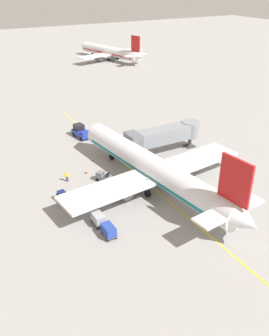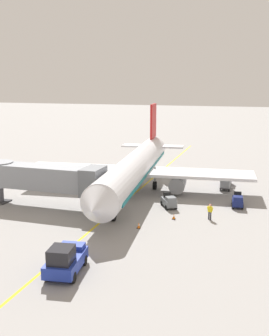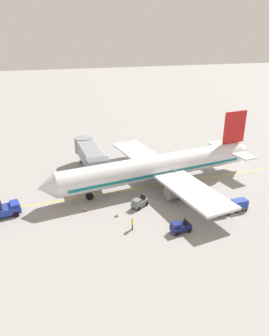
{
  "view_description": "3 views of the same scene",
  "coord_description": "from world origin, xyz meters",
  "px_view_note": "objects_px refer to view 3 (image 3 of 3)",
  "views": [
    {
      "loc": [
        -25.76,
        -39.07,
        28.37
      ],
      "look_at": [
        -2.41,
        2.26,
        3.39
      ],
      "focal_mm": 39.24,
      "sensor_mm": 36.0,
      "label": 1
    },
    {
      "loc": [
        -15.14,
        49.35,
        13.93
      ],
      "look_at": [
        -0.41,
        3.22,
        3.63
      ],
      "focal_mm": 42.94,
      "sensor_mm": 36.0,
      "label": 2
    },
    {
      "loc": [
        -42.22,
        19.89,
        22.31
      ],
      "look_at": [
        2.42,
        4.39,
        2.54
      ],
      "focal_mm": 33.88,
      "sensor_mm": 36.0,
      "label": 3
    }
  ],
  "objects_px": {
    "jet_bridge": "(90,155)",
    "ground_crew_wing_walker": "(132,223)",
    "baggage_cart_front": "(222,208)",
    "baggage_cart_second_in_train": "(239,204)",
    "safety_cone_nose_right": "(85,209)",
    "safety_cone_nose_left": "(117,214)",
    "baggage_tug_trailing": "(180,227)",
    "baggage_tug_lead": "(139,203)",
    "pushback_tractor": "(1,209)",
    "parked_airliner": "(158,167)"
  },
  "relations": [
    {
      "from": "baggage_tug_lead",
      "to": "baggage_cart_front",
      "type": "distance_m",
      "value": 11.23
    },
    {
      "from": "ground_crew_wing_walker",
      "to": "safety_cone_nose_left",
      "type": "xyz_separation_m",
      "value": [
        3.59,
        0.97,
        -0.66
      ]
    },
    {
      "from": "baggage_tug_lead",
      "to": "ground_crew_wing_walker",
      "type": "relative_size",
      "value": 1.63
    },
    {
      "from": "baggage_tug_trailing",
      "to": "jet_bridge",
      "type": "bearing_deg",
      "value": 17.28
    },
    {
      "from": "baggage_cart_second_in_train",
      "to": "parked_airliner",
      "type": "bearing_deg",
      "value": 34.17
    },
    {
      "from": "pushback_tractor",
      "to": "jet_bridge",
      "type": "bearing_deg",
      "value": -54.47
    },
    {
      "from": "baggage_cart_second_in_train",
      "to": "safety_cone_nose_right",
      "type": "bearing_deg",
      "value": 71.78
    },
    {
      "from": "parked_airliner",
      "to": "safety_cone_nose_left",
      "type": "height_order",
      "value": "parked_airliner"
    },
    {
      "from": "parked_airliner",
      "to": "safety_cone_nose_left",
      "type": "relative_size",
      "value": 63.3
    },
    {
      "from": "parked_airliner",
      "to": "baggage_cart_second_in_train",
      "type": "distance_m",
      "value": 13.46
    },
    {
      "from": "parked_airliner",
      "to": "safety_cone_nose_left",
      "type": "distance_m",
      "value": 11.77
    },
    {
      "from": "baggage_tug_lead",
      "to": "baggage_tug_trailing",
      "type": "relative_size",
      "value": 1.06
    },
    {
      "from": "baggage_cart_front",
      "to": "baggage_cart_second_in_train",
      "type": "relative_size",
      "value": 1.0
    },
    {
      "from": "jet_bridge",
      "to": "safety_cone_nose_left",
      "type": "relative_size",
      "value": 24.85
    },
    {
      "from": "parked_airliner",
      "to": "safety_cone_nose_right",
      "type": "distance_m",
      "value": 13.7
    },
    {
      "from": "jet_bridge",
      "to": "safety_cone_nose_left",
      "type": "xyz_separation_m",
      "value": [
        -15.18,
        -0.28,
        -3.17
      ]
    },
    {
      "from": "baggage_tug_lead",
      "to": "safety_cone_nose_left",
      "type": "xyz_separation_m",
      "value": [
        -1.36,
        3.71,
        -0.42
      ]
    },
    {
      "from": "baggage_cart_front",
      "to": "baggage_tug_trailing",
      "type": "bearing_deg",
      "value": 105.62
    },
    {
      "from": "baggage_tug_trailing",
      "to": "pushback_tractor",
      "type": "bearing_deg",
      "value": 61.83
    },
    {
      "from": "baggage_cart_second_in_train",
      "to": "safety_cone_nose_left",
      "type": "relative_size",
      "value": 4.92
    },
    {
      "from": "pushback_tractor",
      "to": "safety_cone_nose_left",
      "type": "height_order",
      "value": "pushback_tractor"
    },
    {
      "from": "baggage_cart_front",
      "to": "safety_cone_nose_right",
      "type": "xyz_separation_m",
      "value": [
        6.72,
        17.25,
        -0.66
      ]
    },
    {
      "from": "pushback_tractor",
      "to": "baggage_tug_trailing",
      "type": "bearing_deg",
      "value": -118.17
    },
    {
      "from": "baggage_tug_lead",
      "to": "safety_cone_nose_left",
      "type": "bearing_deg",
      "value": 110.17
    },
    {
      "from": "baggage_tug_trailing",
      "to": "baggage_cart_front",
      "type": "relative_size",
      "value": 0.89
    },
    {
      "from": "baggage_tug_trailing",
      "to": "baggage_cart_second_in_train",
      "type": "xyz_separation_m",
      "value": [
        2.12,
        -10.1,
        0.24
      ]
    },
    {
      "from": "parked_airliner",
      "to": "baggage_tug_trailing",
      "type": "xyz_separation_m",
      "value": [
        -13.11,
        2.64,
        -2.47
      ]
    },
    {
      "from": "baggage_cart_second_in_train",
      "to": "safety_cone_nose_right",
      "type": "relative_size",
      "value": 4.92
    },
    {
      "from": "parked_airliner",
      "to": "baggage_tug_lead",
      "type": "bearing_deg",
      "value": 137.3
    },
    {
      "from": "baggage_cart_front",
      "to": "safety_cone_nose_left",
      "type": "relative_size",
      "value": 4.92
    },
    {
      "from": "jet_bridge",
      "to": "baggage_tug_trailing",
      "type": "distance_m",
      "value": 22.4
    },
    {
      "from": "parked_airliner",
      "to": "safety_cone_nose_right",
      "type": "xyz_separation_m",
      "value": [
        -4.37,
        12.66,
        -2.9
      ]
    },
    {
      "from": "jet_bridge",
      "to": "baggage_tug_lead",
      "type": "bearing_deg",
      "value": -163.92
    },
    {
      "from": "pushback_tractor",
      "to": "safety_cone_nose_left",
      "type": "relative_size",
      "value": 7.93
    },
    {
      "from": "pushback_tractor",
      "to": "baggage_cart_front",
      "type": "distance_m",
      "value": 29.44
    },
    {
      "from": "baggage_tug_trailing",
      "to": "ground_crew_wing_walker",
      "type": "distance_m",
      "value": 5.9
    },
    {
      "from": "safety_cone_nose_left",
      "to": "ground_crew_wing_walker",
      "type": "bearing_deg",
      "value": -164.83
    },
    {
      "from": "jet_bridge",
      "to": "ground_crew_wing_walker",
      "type": "distance_m",
      "value": 18.98
    },
    {
      "from": "baggage_cart_front",
      "to": "ground_crew_wing_walker",
      "type": "distance_m",
      "value": 12.6
    },
    {
      "from": "safety_cone_nose_left",
      "to": "baggage_tug_trailing",
      "type": "bearing_deg",
      "value": -133.71
    },
    {
      "from": "baggage_tug_lead",
      "to": "pushback_tractor",
      "type": "bearing_deg",
      "value": 78.45
    },
    {
      "from": "jet_bridge",
      "to": "baggage_tug_trailing",
      "type": "xyz_separation_m",
      "value": [
        -21.23,
        -6.6,
        -2.74
      ]
    },
    {
      "from": "jet_bridge",
      "to": "baggage_tug_lead",
      "type": "xyz_separation_m",
      "value": [
        -13.82,
        -3.98,
        -2.74
      ]
    },
    {
      "from": "baggage_tug_trailing",
      "to": "ground_crew_wing_walker",
      "type": "bearing_deg",
      "value": 65.36
    },
    {
      "from": "baggage_cart_second_in_train",
      "to": "safety_cone_nose_left",
      "type": "bearing_deg",
      "value": 76.56
    },
    {
      "from": "baggage_cart_front",
      "to": "ground_crew_wing_walker",
      "type": "relative_size",
      "value": 1.72
    },
    {
      "from": "baggage_cart_front",
      "to": "baggage_cart_second_in_train",
      "type": "height_order",
      "value": "same"
    },
    {
      "from": "jet_bridge",
      "to": "pushback_tractor",
      "type": "bearing_deg",
      "value": 125.53
    },
    {
      "from": "ground_crew_wing_walker",
      "to": "pushback_tractor",
      "type": "bearing_deg",
      "value": 60.65
    },
    {
      "from": "baggage_tug_trailing",
      "to": "safety_cone_nose_left",
      "type": "xyz_separation_m",
      "value": [
        6.05,
        6.33,
        -0.42
      ]
    }
  ]
}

